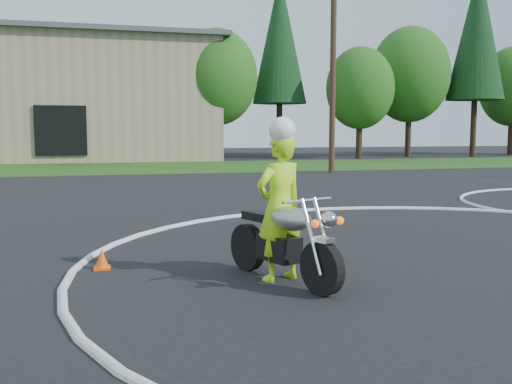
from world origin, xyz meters
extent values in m
cube|color=#1E4714|center=(0.00, 27.00, 0.01)|extent=(120.00, 10.00, 0.02)
torus|color=silver|center=(0.00, 3.00, 0.01)|extent=(12.12, 12.12, 0.12)
cylinder|color=black|center=(-2.91, 2.00, 0.34)|extent=(0.37, 0.67, 0.67)
cylinder|color=black|center=(-3.49, 3.45, 0.34)|extent=(0.37, 0.67, 0.67)
cube|color=black|center=(-3.22, 2.78, 0.45)|extent=(0.52, 0.69, 0.34)
ellipsoid|color=#A1A0A4|center=(-3.14, 2.57, 0.87)|extent=(0.64, 0.81, 0.31)
cube|color=black|center=(-3.34, 3.09, 0.83)|extent=(0.52, 0.73, 0.11)
cylinder|color=white|center=(-3.04, 2.04, 0.73)|extent=(0.19, 0.39, 0.90)
cylinder|color=white|center=(-2.85, 2.12, 0.73)|extent=(0.19, 0.39, 0.90)
cube|color=white|center=(-2.91, 1.98, 0.69)|extent=(0.24, 0.29, 0.06)
cylinder|color=white|center=(-3.02, 2.26, 1.14)|extent=(0.74, 0.32, 0.04)
sphere|color=silver|center=(-2.87, 1.89, 0.95)|extent=(0.20, 0.20, 0.20)
sphere|color=#E6420B|center=(-3.07, 1.84, 0.92)|extent=(0.10, 0.10, 0.10)
sphere|color=#F3560C|center=(-2.69, 1.99, 0.92)|extent=(0.10, 0.10, 0.10)
cylinder|color=silver|center=(-3.22, 3.26, 0.34)|extent=(0.41, 0.87, 0.09)
imported|color=#B7FB1A|center=(-3.20, 2.83, 0.99)|extent=(0.85, 0.71, 1.98)
sphere|color=white|center=(-3.18, 2.78, 2.01)|extent=(0.36, 0.36, 0.36)
cone|color=#FE4B0D|center=(-5.52, 4.05, 0.15)|extent=(0.22, 0.22, 0.30)
cube|color=#FE4B0D|center=(-5.52, 4.05, 0.01)|extent=(0.24, 0.24, 0.03)
cube|color=black|center=(-8.00, 31.90, 2.00)|extent=(3.00, 0.16, 3.00)
cylinder|color=#382619|center=(2.00, 34.00, 1.62)|extent=(0.44, 0.44, 3.24)
ellipsoid|color=#1E5116|center=(2.00, 34.00, 5.58)|extent=(5.40, 5.40, 6.48)
cylinder|color=#382619|center=(7.00, 36.00, 1.98)|extent=(0.44, 0.44, 3.96)
cone|color=black|center=(7.00, 36.00, 8.63)|extent=(3.96, 3.96, 9.35)
cylinder|color=#382619|center=(12.00, 33.00, 1.44)|extent=(0.44, 0.44, 2.88)
ellipsoid|color=#1E5116|center=(12.00, 33.00, 4.96)|extent=(4.80, 4.80, 5.76)
cylinder|color=#382619|center=(17.00, 35.00, 1.80)|extent=(0.44, 0.44, 3.60)
ellipsoid|color=#1E5116|center=(17.00, 35.00, 6.20)|extent=(6.00, 6.00, 7.20)
cylinder|color=#382619|center=(22.00, 34.00, 2.16)|extent=(0.44, 0.44, 4.32)
cone|color=black|center=(22.00, 34.00, 9.42)|extent=(4.32, 4.32, 10.20)
cylinder|color=#382619|center=(27.00, 36.00, 1.62)|extent=(0.44, 0.44, 3.24)
cylinder|color=#382619|center=(-2.00, 35.00, 1.44)|extent=(0.44, 0.44, 2.88)
ellipsoid|color=#1E5116|center=(-2.00, 35.00, 4.96)|extent=(4.80, 4.80, 5.76)
cylinder|color=#473321|center=(5.00, 21.00, 5.00)|extent=(0.28, 0.28, 10.00)
camera|label=1|loc=(-5.42, -4.36, 2.01)|focal=40.00mm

